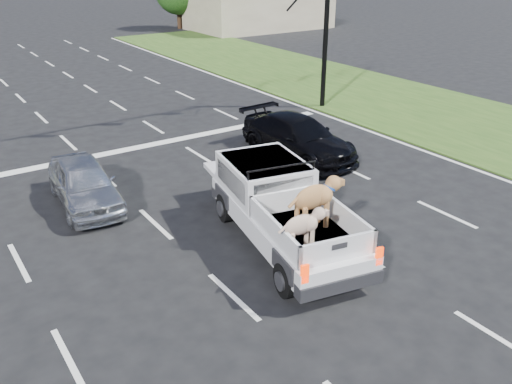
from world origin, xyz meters
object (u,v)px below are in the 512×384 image
traffic_signal (283,3)px  silver_sedan (84,183)px  black_coupe (298,137)px  pickup_truck (282,207)px

traffic_signal → silver_sedan: 11.68m
traffic_signal → silver_sedan: size_ratio=2.33×
traffic_signal → black_coupe: size_ratio=1.87×
pickup_truck → silver_sedan: 5.98m
pickup_truck → black_coupe: (4.14, 4.67, -0.27)m
traffic_signal → pickup_truck: traffic_signal is taller
silver_sedan → black_coupe: (7.52, -0.26, 0.04)m
silver_sedan → pickup_truck: bearing=-50.5°
silver_sedan → black_coupe: bearing=3.0°
black_coupe → silver_sedan: bearing=174.7°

